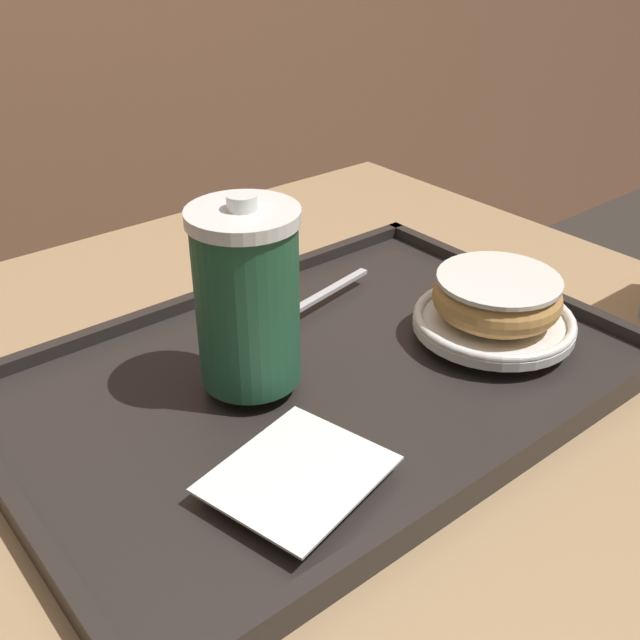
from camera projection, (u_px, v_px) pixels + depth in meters
name	position (u px, v px, depth m)	size (l,w,h in m)	color
cafe_table	(365.00, 534.00, 0.71)	(0.78, 0.86, 0.72)	tan
serving_tray	(320.00, 380.00, 0.61)	(0.51, 0.34, 0.02)	#282321
napkin_paper	(298.00, 474.00, 0.49)	(0.13, 0.12, 0.00)	white
coffee_cup_front	(247.00, 297.00, 0.55)	(0.08, 0.08, 0.15)	#235638
plate_with_chocolate_donut	(494.00, 321.00, 0.65)	(0.14, 0.14, 0.01)	white
donut_chocolate_glazed	(497.00, 295.00, 0.64)	(0.11, 0.11, 0.04)	tan
spoon	(287.00, 313.00, 0.67)	(0.16, 0.05, 0.01)	silver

